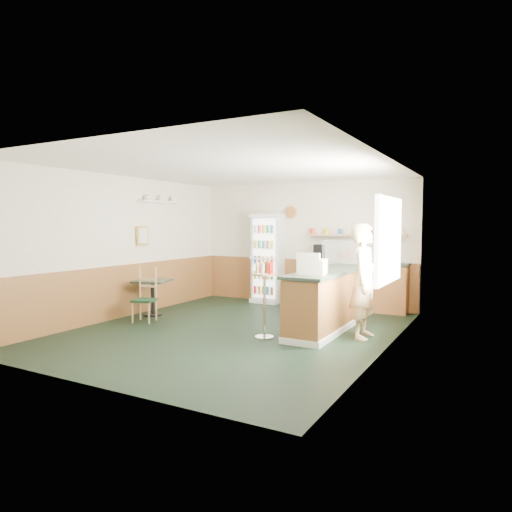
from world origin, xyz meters
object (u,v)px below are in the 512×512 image
Objects in this scene: shopkeeper at (364,281)px; condiment_stand at (264,289)px; drinks_fridge at (268,258)px; cash_register at (312,267)px; cafe_table at (153,291)px; display_case at (346,253)px; cafe_chair at (147,293)px.

condiment_stand is (-1.38, -0.72, -0.13)m from shopkeeper.
cash_register is at bearing -51.10° from drinks_fridge.
cash_register is 3.46m from cafe_table.
display_case is 2.16m from condiment_stand.
display_case reaches higher than cash_register.
shopkeeper reaches higher than cafe_table.
shopkeeper is (2.82, -2.20, -0.11)m from drinks_fridge.
drinks_fridge reaches higher than cash_register.
display_case reaches higher than condiment_stand.
display_case is 3.79m from cafe_table.
display_case is 1.49m from shopkeeper.
shopkeeper is 4.13m from cafe_table.
cafe_table is at bearing -117.81° from drinks_fridge.
cafe_chair is at bearing 178.48° from condiment_stand.
drinks_fridge is 4.75× the size of cash_register.
shopkeeper is at bearing 3.15° from cafe_table.
cash_register is 0.24× the size of shopkeeper.
drinks_fridge reaches higher than cafe_table.
cash_register is 0.83m from condiment_stand.
cash_register is at bearing -90.00° from display_case.
cafe_table is at bearing 166.21° from cash_register.
display_case is 0.83× the size of cafe_chair.
shopkeeper is 1.51× the size of condiment_stand.
cash_register is 0.43× the size of cafe_chair.
drinks_fridge reaches higher than shopkeeper.
drinks_fridge is 1.13× the size of shopkeeper.
shopkeeper is (0.70, 0.42, -0.23)m from cash_register.
cafe_chair is at bearing -59.39° from cafe_table.
shopkeeper reaches higher than display_case.
cash_register is (2.12, -2.63, 0.12)m from drinks_fridge.
cash_register is 3.21m from cafe_chair.
shopkeeper reaches higher than cafe_chair.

